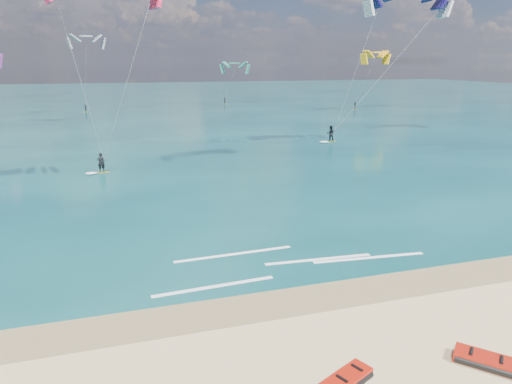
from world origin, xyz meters
TOP-DOWN VIEW (x-y plane):
  - ground at (0.00, 40.00)m, footprint 320.00×320.00m
  - wet_sand_strip at (0.00, 3.00)m, footprint 320.00×2.40m
  - sea at (0.00, 104.00)m, footprint 320.00×200.00m
  - packed_kite_mid at (5.33, -2.85)m, footprint 2.62×2.69m
  - kitesurfer_main at (-6.60, 24.82)m, footprint 8.30×8.93m
  - kitesurfer_far at (21.88, 34.75)m, footprint 14.22×6.80m
  - shoreline_foam at (1.58, 6.34)m, footprint 13.54×3.60m
  - distant_kites at (-8.00, 79.00)m, footprint 95.72×40.21m

SIDE VIEW (x-z plane):
  - ground at x=0.00m, z-range 0.00..0.00m
  - packed_kite_mid at x=5.33m, z-range -0.20..0.20m
  - wet_sand_strip at x=0.00m, z-range 0.00..0.01m
  - sea at x=0.00m, z-range 0.00..0.04m
  - shoreline_foam at x=1.58m, z-range 0.04..0.05m
  - distant_kites at x=-8.00m, z-range -1.34..13.54m
  - kitesurfer_main at x=-6.60m, z-range 0.25..16.94m
  - kitesurfer_far at x=21.88m, z-range 0.26..18.75m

